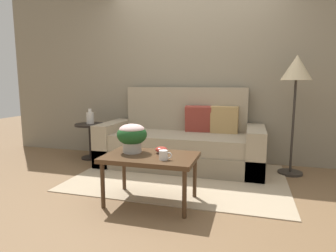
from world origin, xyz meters
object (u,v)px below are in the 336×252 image
at_px(floor_lamp, 296,76).
at_px(potted_plant, 132,135).
at_px(coffee_table, 150,160).
at_px(couch, 182,143).
at_px(side_table, 90,135).
at_px(table_vase, 90,118).
at_px(coffee_mug, 164,155).
at_px(snack_bowl, 161,150).

distance_m(floor_lamp, potted_plant, 2.16).
distance_m(coffee_table, potted_plant, 0.31).
bearing_deg(couch, potted_plant, -99.19).
relative_size(couch, coffee_table, 2.54).
relative_size(floor_lamp, potted_plant, 5.04).
relative_size(side_table, potted_plant, 1.82).
bearing_deg(coffee_table, floor_lamp, 43.22).
relative_size(couch, side_table, 4.12).
height_order(couch, table_vase, couch).
xyz_separation_m(coffee_table, coffee_mug, (0.17, -0.12, 0.09)).
relative_size(floor_lamp, coffee_mug, 12.31).
distance_m(couch, table_vase, 1.47).
relative_size(couch, coffee_mug, 18.35).
relative_size(couch, potted_plant, 7.52).
distance_m(floor_lamp, coffee_mug, 2.05).
xyz_separation_m(coffee_table, side_table, (-1.44, 1.31, -0.05)).
bearing_deg(floor_lamp, coffee_table, -136.78).
bearing_deg(couch, floor_lamp, 0.56).
bearing_deg(coffee_mug, snack_bowl, 112.47).
xyz_separation_m(side_table, snack_bowl, (1.51, -1.21, 0.14)).
xyz_separation_m(coffee_table, table_vase, (-1.44, 1.33, 0.21)).
xyz_separation_m(floor_lamp, snack_bowl, (-1.35, -1.23, -0.74)).
relative_size(couch, snack_bowl, 18.09).
distance_m(coffee_table, table_vase, 1.97).
bearing_deg(side_table, potted_plant, -45.67).
bearing_deg(table_vase, floor_lamp, 0.06).
bearing_deg(side_table, coffee_mug, -41.75).
bearing_deg(side_table, coffee_table, -42.42).
distance_m(coffee_table, floor_lamp, 2.11).
bearing_deg(snack_bowl, coffee_mug, -67.53).
xyz_separation_m(potted_plant, table_vase, (-1.23, 1.27, -0.02)).
distance_m(couch, coffee_table, 1.32).
height_order(floor_lamp, snack_bowl, floor_lamp).
height_order(coffee_table, coffee_mug, coffee_mug).
xyz_separation_m(couch, snack_bowl, (0.08, -1.21, 0.19)).
distance_m(floor_lamp, table_vase, 2.93).
bearing_deg(floor_lamp, potted_plant, -141.99).
xyz_separation_m(side_table, table_vase, (-0.00, 0.02, 0.26)).
xyz_separation_m(couch, coffee_mug, (0.18, -1.44, 0.19)).
height_order(side_table, floor_lamp, floor_lamp).
height_order(couch, snack_bowl, couch).
relative_size(coffee_table, floor_lamp, 0.59).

